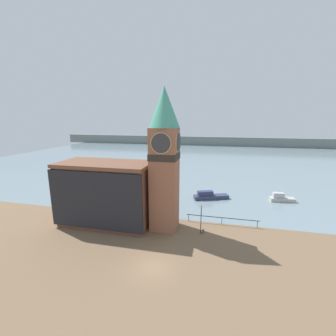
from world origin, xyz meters
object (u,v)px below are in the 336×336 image
pier_building (106,193)px  boat_far (281,198)px  lamp_post (201,214)px  boat_near (210,196)px  mooring_bollard_near (203,231)px  clock_tower (165,157)px

pier_building → boat_far: bearing=29.1°
lamp_post → boat_near: bearing=87.7°
boat_far → lamp_post: lamp_post is taller
lamp_post → pier_building: bearing=178.9°
pier_building → boat_near: size_ratio=1.96×
pier_building → lamp_post: 14.18m
pier_building → boat_near: (14.64, 13.84, -4.08)m
mooring_bollard_near → lamp_post: 2.61m
pier_building → boat_near: 20.55m
boat_near → lamp_post: lamp_post is taller
boat_far → boat_near: bearing=-179.7°
clock_tower → boat_far: clock_tower is taller
clock_tower → mooring_bollard_near: 11.48m
boat_near → pier_building: bearing=-156.7°
clock_tower → lamp_post: (5.21, -0.65, -7.45)m
mooring_bollard_near → boat_near: bearing=89.1°
boat_near → lamp_post: bearing=-112.4°
mooring_bollard_near → clock_tower: bearing=175.6°
boat_near → mooring_bollard_near: size_ratio=11.19×
boat_near → boat_far: (13.30, 1.71, 0.01)m
clock_tower → pier_building: (-8.86, -0.37, -5.70)m
boat_near → lamp_post: size_ratio=1.64×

